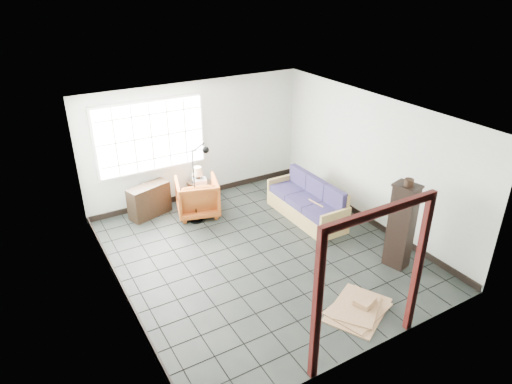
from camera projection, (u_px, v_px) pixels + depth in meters
ground at (261, 253)px, 8.32m from camera, size 5.50×5.50×0.00m
room_shell at (261, 168)px, 7.59m from camera, size 5.02×5.52×2.61m
window_panel at (151, 137)px, 9.25m from camera, size 2.32×0.08×1.52m
doorway_trim at (374, 266)px, 5.61m from camera, size 1.80×0.08×2.20m
futon_sofa at (309, 204)px, 9.40m from camera, size 0.72×1.90×0.84m
armchair at (197, 195)px, 9.47m from camera, size 1.03×0.99×0.86m
side_table at (201, 186)px, 9.95m from camera, size 0.56×0.56×0.49m
table_lamp at (198, 172)px, 9.78m from camera, size 0.25×0.25×0.36m
projector at (200, 181)px, 9.84m from camera, size 0.33×0.29×0.10m
floor_lamp at (200, 181)px, 9.00m from camera, size 0.46×0.29×1.68m
console_shelf at (149, 201)px, 9.45m from camera, size 0.94×0.59×0.68m
tall_shelf at (401, 226)px, 7.66m from camera, size 0.42×0.49×1.55m
pot at (409, 182)px, 7.27m from camera, size 0.16×0.16×0.11m
open_box at (324, 213)px, 9.33m from camera, size 0.89×0.50×0.48m
cardboard_pile at (359, 308)px, 6.92m from camera, size 1.27×1.14×0.15m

